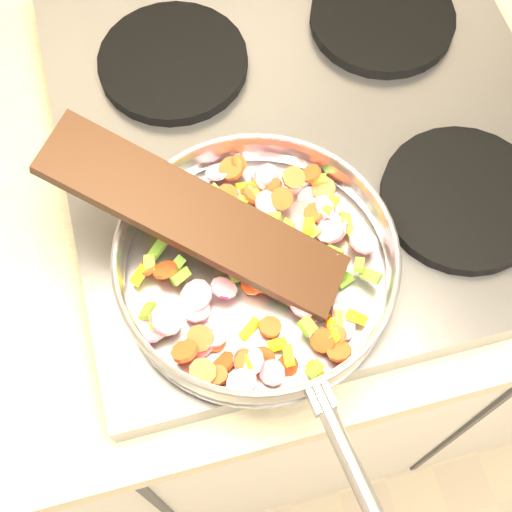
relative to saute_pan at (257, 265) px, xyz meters
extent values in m
cube|color=#939399|center=(0.11, 0.18, -0.07)|extent=(0.60, 0.60, 0.04)
cylinder|color=black|center=(-0.03, 0.04, -0.04)|extent=(0.19, 0.19, 0.02)
cylinder|color=black|center=(0.25, 0.04, -0.04)|extent=(0.19, 0.19, 0.02)
cylinder|color=black|center=(-0.03, 0.32, -0.04)|extent=(0.19, 0.19, 0.02)
cylinder|color=black|center=(0.25, 0.32, -0.04)|extent=(0.19, 0.19, 0.02)
cylinder|color=#9E9EA5|center=(0.00, 0.00, -0.03)|extent=(0.29, 0.29, 0.01)
torus|color=#9E9EA5|center=(0.00, 0.00, 0.00)|extent=(0.33, 0.33, 0.05)
torus|color=#9E9EA5|center=(0.00, 0.00, 0.02)|extent=(0.30, 0.30, 0.01)
cylinder|color=#9E9EA5|center=(0.03, -0.24, 0.01)|extent=(0.04, 0.19, 0.02)
cube|color=#9E9EA5|center=(0.02, -0.15, 0.01)|extent=(0.03, 0.03, 0.02)
cylinder|color=#EB441C|center=(0.06, -0.11, 0.00)|extent=(0.03, 0.03, 0.02)
cube|color=#67A12B|center=(0.03, -0.12, 0.00)|extent=(0.02, 0.02, 0.02)
cube|color=#67A12B|center=(-0.05, 0.05, -0.01)|extent=(0.02, 0.02, 0.01)
cylinder|color=#DF1543|center=(-0.08, 0.09, -0.01)|extent=(0.03, 0.04, 0.02)
cylinder|color=#DF1543|center=(-0.10, -0.03, 0.00)|extent=(0.04, 0.05, 0.03)
cylinder|color=#DF1543|center=(-0.08, 0.06, 0.00)|extent=(0.03, 0.03, 0.01)
cube|color=yellow|center=(-0.02, 0.09, 0.00)|extent=(0.01, 0.02, 0.02)
cylinder|color=#DF1543|center=(0.09, 0.03, -0.02)|extent=(0.04, 0.04, 0.02)
cylinder|color=#DF1543|center=(0.09, 0.02, 0.00)|extent=(0.03, 0.03, 0.02)
cube|color=yellow|center=(-0.03, 0.03, -0.01)|extent=(0.02, 0.02, 0.02)
cylinder|color=#DF1543|center=(-0.05, 0.07, -0.01)|extent=(0.04, 0.04, 0.02)
cube|color=yellow|center=(0.02, 0.09, -0.01)|extent=(0.02, 0.02, 0.02)
cube|color=yellow|center=(0.06, 0.03, 0.00)|extent=(0.02, 0.02, 0.02)
cube|color=#67A12B|center=(-0.11, -0.03, -0.01)|extent=(0.02, 0.02, 0.02)
cube|color=#67A12B|center=(0.06, 0.02, 0.00)|extent=(0.02, 0.02, 0.02)
cube|color=#67A12B|center=(-0.02, 0.00, -0.01)|extent=(0.02, 0.02, 0.02)
cylinder|color=#DF1543|center=(0.04, 0.11, -0.02)|extent=(0.04, 0.04, 0.02)
cylinder|color=#DF1543|center=(0.03, 0.07, 0.00)|extent=(0.04, 0.03, 0.03)
cube|color=yellow|center=(-0.12, 0.02, -0.01)|extent=(0.02, 0.02, 0.02)
cylinder|color=#DF1543|center=(0.08, -0.07, -0.02)|extent=(0.03, 0.04, 0.02)
cylinder|color=#EB441C|center=(-0.08, -0.06, -0.01)|extent=(0.03, 0.03, 0.02)
cylinder|color=#DF1543|center=(0.07, -0.08, -0.01)|extent=(0.04, 0.04, 0.02)
cube|color=yellow|center=(0.06, -0.08, 0.00)|extent=(0.01, 0.02, 0.01)
cube|color=#67A12B|center=(0.01, -0.01, -0.02)|extent=(0.02, 0.02, 0.01)
cube|color=#67A12B|center=(-0.08, 0.03, -0.01)|extent=(0.02, 0.02, 0.01)
cube|color=yellow|center=(0.07, -0.07, -0.02)|extent=(0.02, 0.02, 0.02)
cylinder|color=#EB441C|center=(0.05, 0.07, 0.00)|extent=(0.04, 0.03, 0.02)
cylinder|color=#EB441C|center=(-0.01, 0.09, 0.00)|extent=(0.03, 0.03, 0.01)
cylinder|color=#EB441C|center=(-0.08, -0.09, 0.00)|extent=(0.04, 0.04, 0.01)
cube|color=yellow|center=(0.02, 0.10, -0.02)|extent=(0.03, 0.01, 0.02)
cylinder|color=#DF1543|center=(0.09, 0.05, 0.00)|extent=(0.03, 0.03, 0.02)
cylinder|color=#DF1543|center=(0.03, -0.02, -0.01)|extent=(0.05, 0.04, 0.03)
cube|color=yellow|center=(0.01, 0.08, -0.01)|extent=(0.03, 0.01, 0.01)
cylinder|color=#DF1543|center=(0.02, 0.05, -0.01)|extent=(0.03, 0.03, 0.01)
cube|color=#67A12B|center=(-0.09, 0.08, -0.01)|extent=(0.02, 0.02, 0.01)
cylinder|color=#DF1543|center=(0.08, 0.08, -0.02)|extent=(0.03, 0.03, 0.02)
cube|color=#67A12B|center=(0.04, 0.04, -0.02)|extent=(0.02, 0.02, 0.02)
cylinder|color=#EB441C|center=(0.06, -0.09, -0.01)|extent=(0.03, 0.03, 0.02)
cube|color=#67A12B|center=(0.09, 0.05, -0.01)|extent=(0.02, 0.02, 0.01)
cylinder|color=#DF1543|center=(-0.01, 0.08, -0.01)|extent=(0.04, 0.04, 0.03)
cylinder|color=#EB441C|center=(-0.02, -0.10, -0.01)|extent=(0.03, 0.03, 0.03)
cylinder|color=#DF1543|center=(-0.05, -0.12, 0.00)|extent=(0.04, 0.04, 0.01)
cube|color=yellow|center=(0.04, 0.02, -0.01)|extent=(0.02, 0.02, 0.01)
cube|color=yellow|center=(0.03, -0.01, -0.01)|extent=(0.02, 0.03, 0.01)
cylinder|color=#EB441C|center=(0.00, -0.02, 0.00)|extent=(0.03, 0.03, 0.02)
cylinder|color=#EB441C|center=(0.04, -0.01, -0.01)|extent=(0.03, 0.03, 0.02)
cube|color=yellow|center=(-0.05, 0.05, -0.01)|extent=(0.03, 0.01, 0.02)
cylinder|color=#EB441C|center=(0.07, 0.09, 0.00)|extent=(0.04, 0.04, 0.02)
cylinder|color=#DF1543|center=(-0.01, 0.02, 0.00)|extent=(0.04, 0.05, 0.03)
cube|color=#67A12B|center=(0.03, 0.05, 0.00)|extent=(0.02, 0.02, 0.02)
cylinder|color=#DF1543|center=(0.03, -0.05, 0.00)|extent=(0.04, 0.04, 0.02)
cylinder|color=#DF1543|center=(-0.04, 0.08, -0.01)|extent=(0.03, 0.03, 0.02)
cube|color=#67A12B|center=(-0.12, -0.02, -0.01)|extent=(0.02, 0.02, 0.02)
cylinder|color=#EB441C|center=(0.04, 0.10, -0.01)|extent=(0.02, 0.02, 0.02)
cube|color=#67A12B|center=(-0.08, 0.01, 0.00)|extent=(0.02, 0.02, 0.02)
cylinder|color=#EB441C|center=(0.02, 0.09, 0.00)|extent=(0.03, 0.03, 0.02)
cylinder|color=#DF1543|center=(-0.04, -0.01, 0.00)|extent=(0.03, 0.04, 0.02)
cylinder|color=#DF1543|center=(0.05, -0.04, -0.01)|extent=(0.03, 0.03, 0.02)
cube|color=#67A12B|center=(-0.02, 0.10, -0.01)|extent=(0.02, 0.03, 0.01)
cylinder|color=#DF1543|center=(-0.08, -0.06, -0.02)|extent=(0.03, 0.04, 0.03)
cylinder|color=#DF1543|center=(-0.06, -0.06, -0.01)|extent=(0.03, 0.04, 0.02)
cube|color=yellow|center=(0.01, -0.10, 0.00)|extent=(0.01, 0.02, 0.02)
cylinder|color=#DF1543|center=(0.08, 0.05, 0.00)|extent=(0.03, 0.04, 0.03)
cube|color=#67A12B|center=(-0.07, 0.07, -0.01)|extent=(0.01, 0.03, 0.02)
cylinder|color=#EB441C|center=(0.08, 0.04, 0.00)|extent=(0.03, 0.03, 0.01)
cube|color=yellow|center=(-0.03, -0.09, -0.01)|extent=(0.02, 0.02, 0.01)
cylinder|color=#EB441C|center=(0.04, 0.09, -0.01)|extent=(0.02, 0.03, 0.02)
cube|color=yellow|center=(-0.10, 0.08, 0.00)|extent=(0.02, 0.01, 0.01)
cylinder|color=#EB441C|center=(-0.02, 0.05, -0.01)|extent=(0.03, 0.03, 0.01)
cube|color=#67A12B|center=(0.03, 0.08, -0.02)|extent=(0.02, 0.02, 0.02)
cylinder|color=#DF1543|center=(0.12, 0.00, 0.00)|extent=(0.04, 0.05, 0.02)
cylinder|color=#EB441C|center=(0.03, 0.02, -0.02)|extent=(0.04, 0.04, 0.02)
cylinder|color=#EB441C|center=(-0.09, 0.02, 0.00)|extent=(0.03, 0.03, 0.02)
cube|color=#67A12B|center=(0.03, -0.08, 0.00)|extent=(0.02, 0.02, 0.01)
cylinder|color=#EB441C|center=(-0.08, -0.09, -0.02)|extent=(0.03, 0.03, 0.02)
cube|color=yellow|center=(0.09, 0.05, 0.00)|extent=(0.02, 0.02, 0.01)
cube|color=yellow|center=(0.00, -0.08, -0.01)|extent=(0.02, 0.01, 0.02)
cylinder|color=#EB441C|center=(-0.06, -0.09, -0.02)|extent=(0.03, 0.03, 0.02)
cylinder|color=#DF1543|center=(-0.07, -0.02, 0.00)|extent=(0.05, 0.05, 0.02)
cylinder|color=#DF1543|center=(0.09, 0.03, -0.01)|extent=(0.04, 0.04, 0.02)
cylinder|color=#DF1543|center=(-0.03, -0.10, 0.00)|extent=(0.04, 0.04, 0.03)
cube|color=yellow|center=(-0.04, 0.05, -0.01)|extent=(0.01, 0.02, 0.01)
cylinder|color=#DF1543|center=(0.04, 0.02, 0.00)|extent=(0.03, 0.03, 0.02)
cube|color=yellow|center=(0.03, -0.12, -0.01)|extent=(0.02, 0.03, 0.02)
cylinder|color=#DF1543|center=(0.04, 0.11, -0.01)|extent=(0.04, 0.03, 0.03)
cylinder|color=#EB441C|center=(0.00, -0.11, -0.02)|extent=(0.03, 0.03, 0.02)
cylinder|color=#EB441C|center=(-0.11, 0.03, 0.00)|extent=(0.02, 0.02, 0.02)
cube|color=#67A12B|center=(0.10, -0.03, 0.00)|extent=(0.02, 0.02, 0.01)
cylinder|color=#EB441C|center=(0.10, 0.08, -0.01)|extent=(0.03, 0.03, 0.02)
cube|color=#67A12B|center=(-0.10, 0.05, -0.01)|extent=(0.03, 0.02, 0.01)
cylinder|color=#EB441C|center=(-0.07, -0.10, -0.01)|extent=(0.03, 0.03, 0.01)
cube|color=yellow|center=(0.00, 0.01, -0.01)|extent=(0.02, 0.02, 0.01)
cube|color=#67A12B|center=(0.06, -0.10, -0.02)|extent=(0.02, 0.02, 0.01)
cylinder|color=#DF1543|center=(0.04, -0.01, -0.02)|extent=(0.03, 0.03, 0.02)
cylinder|color=#EB441C|center=(0.00, 0.12, 0.00)|extent=(0.03, 0.03, 0.01)
cylinder|color=#EB441C|center=(-0.06, 0.08, 0.00)|extent=(0.04, 0.03, 0.02)
cylinder|color=#EB441C|center=(0.01, 0.13, 0.00)|extent=(0.02, 0.03, 0.02)
cylinder|color=#DF1543|center=(-0.12, -0.04, -0.01)|extent=(0.05, 0.05, 0.02)
cube|color=yellow|center=(0.02, -0.01, -0.01)|extent=(0.03, 0.02, 0.02)
cube|color=yellow|center=(0.11, 0.02, -0.01)|extent=(0.02, 0.03, 0.01)
cylinder|color=#EB441C|center=(0.04, -0.09, -0.01)|extent=(0.03, 0.03, 0.03)
cylinder|color=#DF1543|center=(0.04, -0.06, -0.01)|extent=(0.03, 0.03, 0.03)
cube|color=#67A12B|center=(-0.07, 0.11, -0.02)|extent=(0.03, 0.03, 0.01)
cylinder|color=#EB441C|center=(0.06, -0.08, -0.02)|extent=(0.03, 0.03, 0.01)
cylinder|color=#DF1543|center=(-0.01, -0.11, -0.01)|extent=(0.03, 0.03, 0.02)
cylinder|color=#EB441C|center=(-0.01, -0.01, -0.01)|extent=(0.04, 0.04, 0.02)
cube|color=yellow|center=(0.09, -0.02, -0.01)|extent=(0.02, 0.03, 0.02)
cube|color=yellow|center=(0.08, -0.08, -0.01)|extent=(0.02, 0.02, 0.02)
cylinder|color=#DF1543|center=(-0.04, 0.06, -0.02)|extent=(0.04, 0.04, 0.01)
cube|color=#67A12B|center=(-0.06, 0.10, 0.00)|extent=(0.02, 0.02, 0.02)
cylinder|color=#EB441C|center=(-0.04, -0.09, -0.01)|extent=(0.03, 0.03, 0.02)
cube|color=#67A12B|center=(0.09, -0.03, -0.02)|extent=(0.02, 0.02, 0.01)
cube|color=#67A12B|center=(-0.06, 0.05, -0.01)|extent=(0.01, 0.03, 0.01)
cube|color=#67A12B|center=(0.09, 0.09, -0.01)|extent=(0.02, 0.02, 0.01)
cube|color=yellow|center=(-0.02, -0.06, -0.02)|extent=(0.03, 0.02, 0.01)
cube|color=#67A12B|center=(0.04, -0.02, 0.00)|extent=(0.02, 0.01, 0.02)
cube|color=yellow|center=(-0.04, -0.09, -0.02)|extent=(0.02, 0.02, 0.01)
cylinder|color=#DF1543|center=(-0.01, 0.12, -0.01)|extent=(0.04, 0.04, 0.01)
cylinder|color=#EB441C|center=(-0.06, -0.06, -0.02)|extent=(0.03, 0.03, 0.02)
cylinder|color=#EB441C|center=(0.00, -0.06, -0.01)|extent=(0.03, 0.03, 0.01)
cylinder|color=#DF1543|center=(0.00, 0.09, -0.02)|extent=(0.03, 0.04, 0.02)
cube|color=yellow|center=(-0.06, 0.10, -0.01)|extent=(0.01, 0.03, 0.02)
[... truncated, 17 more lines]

